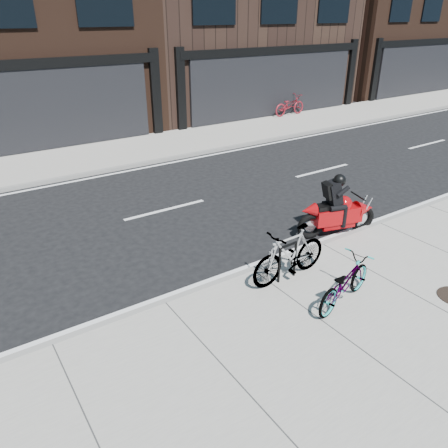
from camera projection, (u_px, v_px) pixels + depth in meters
ground at (203, 238)px, 10.48m from camera, size 120.00×120.00×0.00m
sidewalk_near at (371, 360)px, 6.70m from camera, size 60.00×6.00×0.13m
sidewalk_far at (95, 156)px, 16.25m from camera, size 60.00×3.50×0.13m
bike_rack at (287, 259)px, 8.45m from camera, size 0.46×0.07×0.78m
bicycle_front at (344, 283)px, 7.75m from camera, size 1.72×0.93×0.86m
bicycle_rear at (290, 254)px, 8.44m from camera, size 1.83×0.57×1.09m
motorcycle at (341, 210)px, 10.43m from camera, size 2.04×0.92×1.55m
bicycle_far at (290, 105)px, 22.24m from camera, size 1.97×0.79×1.02m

